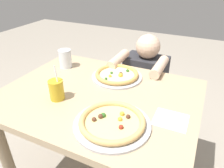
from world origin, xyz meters
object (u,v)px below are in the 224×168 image
pizza_near (112,122)px  diner_seated (144,90)px  water_cup_clear (65,59)px  drink_cup_colored (57,90)px  pizza_far (117,75)px

pizza_near → diner_seated: diner_seated is taller
water_cup_clear → diner_seated: 0.75m
drink_cup_colored → pizza_near: bearing=-11.3°
pizza_near → drink_cup_colored: bearing=168.7°
water_cup_clear → pizza_far: bearing=1.1°
pizza_near → diner_seated: 0.94m
diner_seated → water_cup_clear: bearing=-137.5°
diner_seated → pizza_near: bearing=-83.4°
water_cup_clear → drink_cup_colored: bearing=-60.3°
pizza_far → drink_cup_colored: drink_cup_colored is taller
water_cup_clear → diner_seated: diner_seated is taller
pizza_far → drink_cup_colored: (-0.20, -0.37, 0.04)m
pizza_far → pizza_near: bearing=-68.5°
pizza_far → water_cup_clear: bearing=-178.9°
pizza_far → water_cup_clear: size_ratio=2.54×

